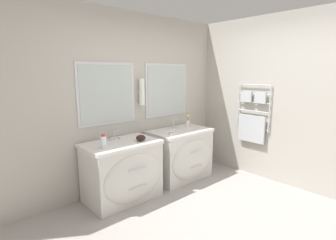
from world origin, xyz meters
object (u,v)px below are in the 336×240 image
object	(u,v)px
amenity_bowl	(141,138)
flower_vase	(188,121)
toiletry_bottle	(103,142)
vanity_left	(124,171)
vanity_right	(181,154)

from	to	relation	value
amenity_bowl	flower_vase	bearing A→B (deg)	9.97
flower_vase	toiletry_bottle	bearing A→B (deg)	-173.91
vanity_left	flower_vase	distance (m)	1.46
toiletry_bottle	flower_vase	size ratio (longest dim) A/B	0.77
amenity_bowl	flower_vase	distance (m)	1.14
vanity_left	amenity_bowl	bearing A→B (deg)	-18.97
vanity_left	vanity_right	size ratio (longest dim) A/B	1.00
toiletry_bottle	vanity_left	bearing A→B (deg)	11.42
vanity_right	amenity_bowl	distance (m)	0.98
toiletry_bottle	flower_vase	bearing A→B (deg)	6.09
vanity_right	amenity_bowl	xyz separation A→B (m)	(-0.87, -0.08, 0.44)
vanity_right	amenity_bowl	size ratio (longest dim) A/B	7.44
vanity_right	toiletry_bottle	distance (m)	1.50
toiletry_bottle	amenity_bowl	distance (m)	0.56
vanity_right	flower_vase	world-z (taller)	flower_vase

